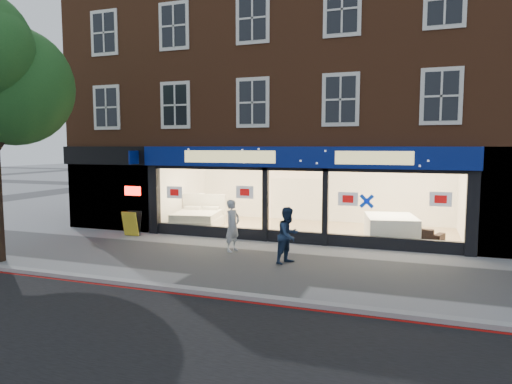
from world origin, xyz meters
The scene contains 12 objects.
ground centered at (0.00, 0.00, 0.00)m, with size 120.00×120.00×0.00m, color gray.
kerb_line centered at (0.00, -3.10, 0.01)m, with size 60.00×0.10×0.01m, color #8C0A07.
kerb_stone centered at (0.00, -2.90, 0.06)m, with size 60.00×0.25×0.12m, color gray.
showroom_floor centered at (0.00, 5.25, 0.05)m, with size 11.00×4.50×0.10m, color tan.
building centered at (-0.02, 6.93, 6.67)m, with size 19.00×8.26×10.30m.
display_bed centered at (-4.32, 4.33, 0.44)m, with size 2.12×2.43×1.22m.
bedside_table centered at (-5.10, 6.27, 0.38)m, with size 0.45×0.45×0.55m, color brown.
mattress_stack centered at (3.10, 4.35, 0.50)m, with size 1.99×2.33×0.81m.
sofa centered at (3.90, 4.14, 0.36)m, with size 1.79×0.70×0.52m, color black.
a_board centered at (-6.00, 2.27, 0.46)m, with size 0.60×0.39×0.93m, color gold.
pedestrian_grey centered at (-1.53, 1.21, 0.82)m, with size 0.60×0.39×1.64m, color #B6B9BE.
pedestrian_blue centered at (0.52, 0.35, 0.80)m, with size 0.78×0.61×1.61m, color #192A47.
Camera 1 is at (3.88, -11.91, 3.31)m, focal length 32.00 mm.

